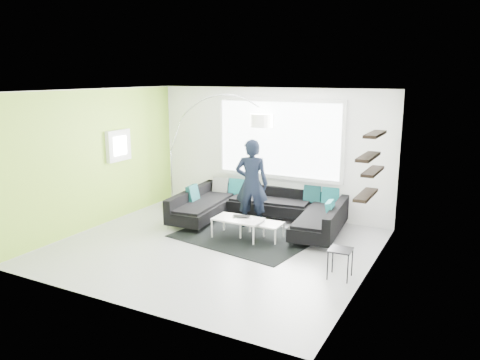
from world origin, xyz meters
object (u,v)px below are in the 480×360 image
side_table (340,263)px  person (252,184)px  coffee_table (250,229)px  laptop (241,217)px  sectional_sofa (260,211)px  arc_lamp (170,151)px

side_table → person: person is taller
coffee_table → laptop: (-0.19, -0.03, 0.21)m
person → coffee_table: bearing=95.2°
side_table → laptop: 2.40m
sectional_sofa → coffee_table: sectional_sofa is taller
coffee_table → arc_lamp: 3.11m
laptop → person: bearing=84.6°
side_table → laptop: size_ratio=1.24×
sectional_sofa → person: person is taller
coffee_table → side_table: 2.24m
sectional_sofa → arc_lamp: bearing=166.5°
sectional_sofa → side_table: 2.81m
coffee_table → laptop: size_ratio=3.13×
sectional_sofa → person: (-0.11, -0.16, 0.59)m
coffee_table → side_table: (2.03, -0.96, 0.04)m
person → laptop: size_ratio=4.81×
person → arc_lamp: bearing=-31.1°
sectional_sofa → coffee_table: bearing=-83.1°
arc_lamp → person: 2.46m
side_table → laptop: bearing=157.2°
sectional_sofa → coffee_table: size_ratio=2.98×
person → sectional_sofa: bearing=-142.4°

